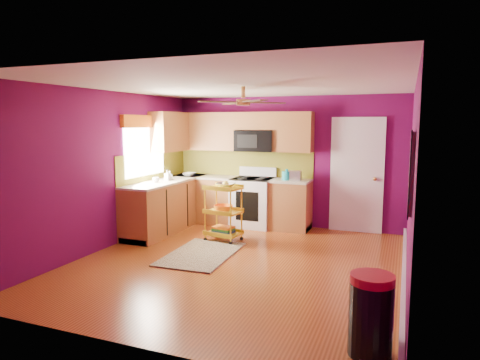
% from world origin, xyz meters
% --- Properties ---
extents(ground, '(5.00, 5.00, 0.00)m').
position_xyz_m(ground, '(0.00, 0.00, 0.00)').
color(ground, brown).
rests_on(ground, ground).
extents(room_envelope, '(4.54, 5.04, 2.52)m').
position_xyz_m(room_envelope, '(0.03, 0.00, 1.63)').
color(room_envelope, '#600A49').
rests_on(room_envelope, ground).
extents(lower_cabinets, '(2.81, 2.31, 0.94)m').
position_xyz_m(lower_cabinets, '(-1.35, 1.82, 0.43)').
color(lower_cabinets, brown).
rests_on(lower_cabinets, ground).
extents(electric_range, '(0.76, 0.66, 1.13)m').
position_xyz_m(electric_range, '(-0.55, 2.17, 0.48)').
color(electric_range, white).
rests_on(electric_range, ground).
extents(upper_cabinetry, '(2.80, 2.30, 1.26)m').
position_xyz_m(upper_cabinetry, '(-1.24, 2.17, 1.80)').
color(upper_cabinetry, brown).
rests_on(upper_cabinetry, ground).
extents(left_window, '(0.08, 1.35, 1.08)m').
position_xyz_m(left_window, '(-2.22, 1.05, 1.74)').
color(left_window, white).
rests_on(left_window, ground).
extents(panel_door, '(0.95, 0.11, 2.15)m').
position_xyz_m(panel_door, '(1.35, 2.47, 1.02)').
color(panel_door, white).
rests_on(panel_door, ground).
extents(right_wall_art, '(0.04, 2.74, 1.04)m').
position_xyz_m(right_wall_art, '(2.23, -0.34, 1.44)').
color(right_wall_art, black).
rests_on(right_wall_art, ground).
extents(ceiling_fan, '(1.01, 1.01, 0.26)m').
position_xyz_m(ceiling_fan, '(0.00, 0.20, 2.29)').
color(ceiling_fan, '#BF8C3F').
rests_on(ceiling_fan, ground).
extents(shag_rug, '(0.98, 1.54, 0.02)m').
position_xyz_m(shag_rug, '(-0.66, 0.15, 0.01)').
color(shag_rug, black).
rests_on(shag_rug, ground).
extents(rolling_cart, '(0.63, 0.50, 1.03)m').
position_xyz_m(rolling_cart, '(-0.66, 1.00, 0.53)').
color(rolling_cart, yellow).
rests_on(rolling_cart, ground).
extents(trash_can, '(0.47, 0.48, 0.72)m').
position_xyz_m(trash_can, '(1.96, -1.87, 0.36)').
color(trash_can, black).
rests_on(trash_can, ground).
extents(teal_kettle, '(0.18, 0.18, 0.21)m').
position_xyz_m(teal_kettle, '(0.12, 2.16, 1.02)').
color(teal_kettle, teal).
rests_on(teal_kettle, lower_cabinets).
extents(toaster, '(0.22, 0.15, 0.18)m').
position_xyz_m(toaster, '(0.28, 2.17, 1.03)').
color(toaster, beige).
rests_on(toaster, lower_cabinets).
extents(soap_bottle_a, '(0.09, 0.09, 0.20)m').
position_xyz_m(soap_bottle_a, '(-1.91, 1.27, 1.04)').
color(soap_bottle_a, '#EA3F72').
rests_on(soap_bottle_a, lower_cabinets).
extents(soap_bottle_b, '(0.13, 0.13, 0.16)m').
position_xyz_m(soap_bottle_b, '(-1.95, 1.44, 1.02)').
color(soap_bottle_b, white).
rests_on(soap_bottle_b, lower_cabinets).
extents(counter_dish, '(0.26, 0.26, 0.06)m').
position_xyz_m(counter_dish, '(-1.88, 2.06, 0.97)').
color(counter_dish, white).
rests_on(counter_dish, lower_cabinets).
extents(counter_cup, '(0.12, 0.12, 0.09)m').
position_xyz_m(counter_cup, '(-1.97, 0.98, 0.99)').
color(counter_cup, white).
rests_on(counter_cup, lower_cabinets).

